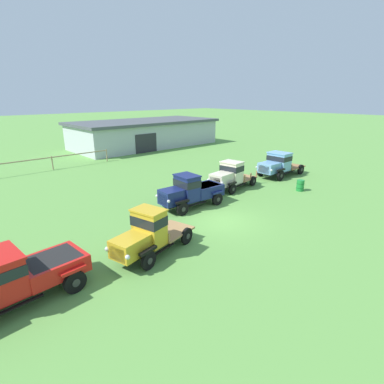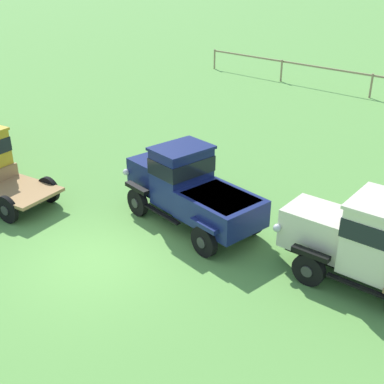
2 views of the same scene
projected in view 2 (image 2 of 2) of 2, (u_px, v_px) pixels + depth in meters
ground_plane at (101, 258)px, 12.29m from camera, size 240.00×240.00×0.00m
paddock_fence at (326, 72)px, 28.27m from camera, size 17.75×0.24×1.35m
vintage_truck_midrow_center at (189, 187)px, 13.52m from camera, size 4.73×2.20×2.24m
vintage_truck_far_side at (364, 239)px, 10.93m from camera, size 4.96×2.30×2.20m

